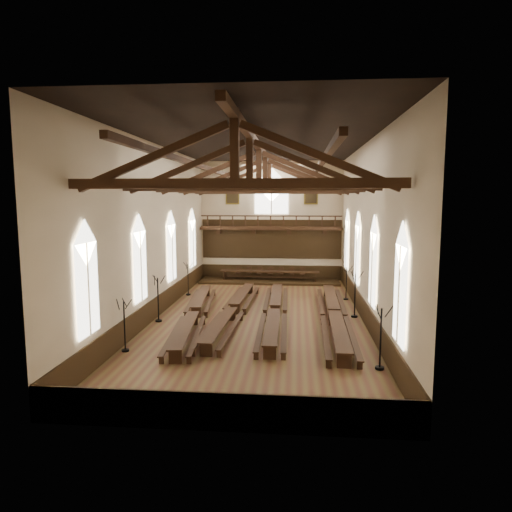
{
  "coord_description": "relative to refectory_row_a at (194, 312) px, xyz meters",
  "views": [
    {
      "loc": [
        2.12,
        -25.65,
        6.9
      ],
      "look_at": [
        -0.29,
        1.5,
        3.44
      ],
      "focal_mm": 32.0,
      "sensor_mm": 36.0,
      "label": 1
    }
  ],
  "objects": [
    {
      "name": "end_window",
      "position": [
        3.59,
        13.89,
        6.71
      ],
      "size": [
        2.8,
        0.12,
        3.8
      ],
      "color": "silver",
      "rests_on": "room_walls"
    },
    {
      "name": "roof_trusses",
      "position": [
        3.59,
        0.99,
        7.71
      ],
      "size": [
        11.7,
        25.7,
        2.8
      ],
      "color": "#311C0F",
      "rests_on": "room_walls"
    },
    {
      "name": "candelabrum_right_near",
      "position": [
        9.14,
        -6.5,
        0.31
      ],
      "size": [
        0.76,
        0.82,
        2.68
      ],
      "color": "black",
      "rests_on": "ground"
    },
    {
      "name": "refectory_row_b",
      "position": [
        2.08,
        1.02,
        0.01
      ],
      "size": [
        1.68,
        14.07,
        0.71
      ],
      "color": "#311C0F",
      "rests_on": "ground"
    },
    {
      "name": "ground",
      "position": [
        3.59,
        0.99,
        -0.51
      ],
      "size": [
        26.0,
        26.0,
        0.0
      ],
      "primitive_type": "plane",
      "color": "brown",
      "rests_on": "ground"
    },
    {
      "name": "wainscot_band",
      "position": [
        3.59,
        0.99,
        0.09
      ],
      "size": [
        12.0,
        26.0,
        1.2
      ],
      "color": "#301E0E",
      "rests_on": "ground"
    },
    {
      "name": "side_windows",
      "position": [
        3.59,
        0.99,
        3.23
      ],
      "size": [
        11.85,
        19.8,
        4.5
      ],
      "color": "white",
      "rests_on": "room_walls"
    },
    {
      "name": "candelabrum_right_mid",
      "position": [
        9.14,
        1.69,
        0.33
      ],
      "size": [
        0.78,
        0.84,
        2.76
      ],
      "color": "black",
      "rests_on": "ground"
    },
    {
      "name": "refectory_row_c",
      "position": [
        4.51,
        0.91,
        0.01
      ],
      "size": [
        1.55,
        14.05,
        0.71
      ],
      "color": "#311C0F",
      "rests_on": "ground"
    },
    {
      "name": "refectory_row_d",
      "position": [
        7.87,
        0.34,
        0.04
      ],
      "size": [
        1.68,
        14.48,
        0.76
      ],
      "color": "#311C0F",
      "rests_on": "ground"
    },
    {
      "name": "candelabrum_left_near",
      "position": [
        -1.96,
        -5.31,
        0.24
      ],
      "size": [
        0.72,
        0.73,
        2.45
      ],
      "color": "black",
      "rests_on": "ground"
    },
    {
      "name": "candelabrum_left_mid",
      "position": [
        -1.96,
        -0.27,
        0.3
      ],
      "size": [
        0.77,
        0.8,
        2.65
      ],
      "color": "black",
      "rests_on": "ground"
    },
    {
      "name": "room_walls",
      "position": [
        3.59,
        0.99,
        5.95
      ],
      "size": [
        26.0,
        26.0,
        26.0
      ],
      "color": "beige",
      "rests_on": "ground"
    },
    {
      "name": "high_chairs",
      "position": [
        3.54,
        13.19,
        0.21
      ],
      "size": [
        5.87,
        0.48,
        0.97
      ],
      "color": "#311C0F",
      "rests_on": "dais"
    },
    {
      "name": "minstrels_gallery",
      "position": [
        3.59,
        13.65,
        3.4
      ],
      "size": [
        11.8,
        1.24,
        3.7
      ],
      "color": "#311C0F",
      "rests_on": "room_walls"
    },
    {
      "name": "portraits",
      "position": [
        3.59,
        13.89,
        6.59
      ],
      "size": [
        7.75,
        0.09,
        1.45
      ],
      "color": "brown",
      "rests_on": "room_walls"
    },
    {
      "name": "high_table",
      "position": [
        3.54,
        12.39,
        0.32
      ],
      "size": [
        8.2,
        1.25,
        0.77
      ],
      "color": "#311C0F",
      "rests_on": "dais"
    },
    {
      "name": "candelabrum_left_far",
      "position": [
        -1.96,
        6.84,
        0.22
      ],
      "size": [
        0.73,
        0.67,
        2.39
      ],
      "color": "black",
      "rests_on": "ground"
    },
    {
      "name": "candelabrum_right_far",
      "position": [
        9.14,
        6.32,
        0.21
      ],
      "size": [
        0.64,
        0.73,
        2.36
      ],
      "color": "black",
      "rests_on": "ground"
    },
    {
      "name": "refectory_row_a",
      "position": [
        0.0,
        0.0,
        0.0
      ],
      "size": [
        2.07,
        14.02,
        0.7
      ],
      "color": "#311C0F",
      "rests_on": "ground"
    },
    {
      "name": "dais",
      "position": [
        3.54,
        12.39,
        -0.42
      ],
      "size": [
        11.4,
        2.77,
        0.18
      ],
      "primitive_type": "cube",
      "color": "#301E0E",
      "rests_on": "ground"
    }
  ]
}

